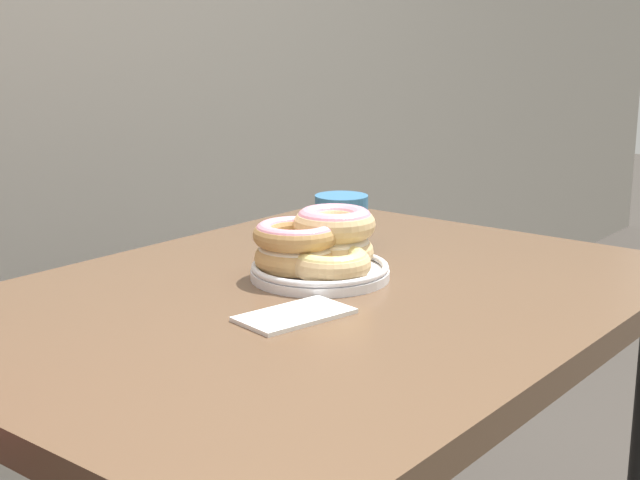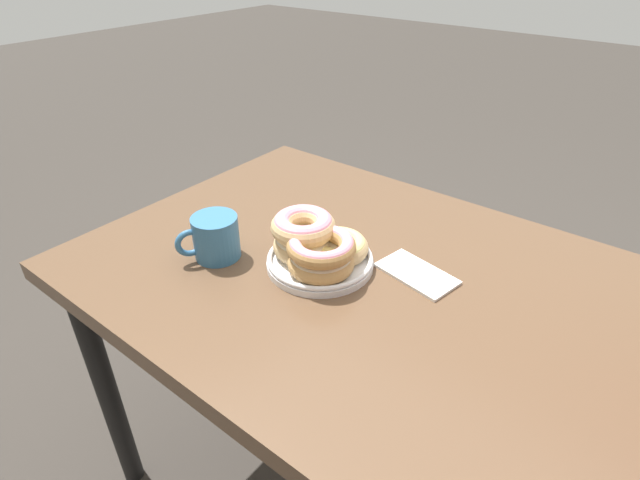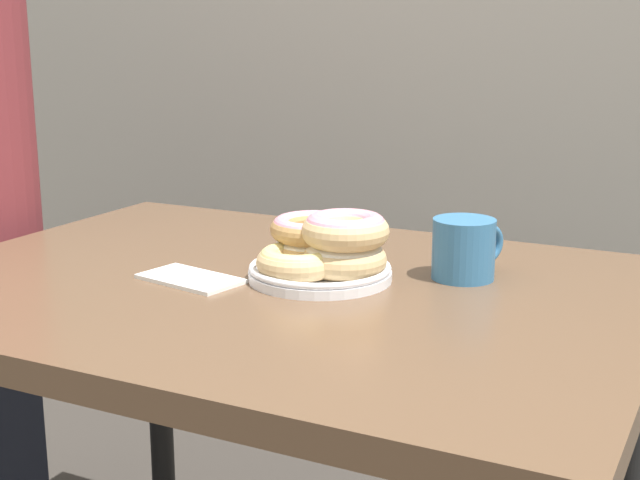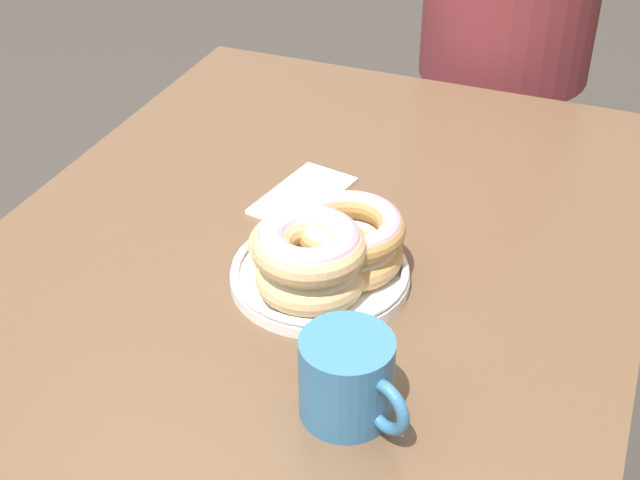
{
  "view_description": "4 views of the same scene",
  "coord_description": "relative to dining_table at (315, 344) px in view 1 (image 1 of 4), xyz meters",
  "views": [
    {
      "loc": [
        -0.96,
        -0.61,
        1.1
      ],
      "look_at": [
        0.06,
        0.2,
        0.79
      ],
      "focal_mm": 50.0,
      "sensor_mm": 36.0,
      "label": 1
    },
    {
      "loc": [
        -0.44,
        0.84,
        1.3
      ],
      "look_at": [
        0.06,
        0.2,
        0.79
      ],
      "focal_mm": 28.0,
      "sensor_mm": 36.0,
      "label": 2
    },
    {
      "loc": [
        0.62,
        -0.92,
        1.1
      ],
      "look_at": [
        0.06,
        0.2,
        0.79
      ],
      "focal_mm": 50.0,
      "sensor_mm": 36.0,
      "label": 3
    },
    {
      "loc": [
        0.84,
        0.51,
        1.37
      ],
      "look_at": [
        0.06,
        0.2,
        0.79
      ],
      "focal_mm": 50.0,
      "sensor_mm": 36.0,
      "label": 4
    }
  ],
  "objects": [
    {
      "name": "dining_table",
      "position": [
        0.0,
        0.0,
        0.0
      ],
      "size": [
        1.08,
        0.8,
        0.73
      ],
      "color": "brown",
      "rests_on": "ground_plane"
    },
    {
      "name": "donut_plate",
      "position": [
        0.06,
        0.04,
        0.13
      ],
      "size": [
        0.24,
        0.23,
        0.1
      ],
      "color": "white",
      "rests_on": "dining_table"
    },
    {
      "name": "coffee_mug",
      "position": [
        0.24,
        0.14,
        0.13
      ],
      "size": [
        0.09,
        0.12,
        0.09
      ],
      "color": "teal",
      "rests_on": "dining_table"
    },
    {
      "name": "napkin",
      "position": [
        -0.11,
        -0.05,
        0.08
      ],
      "size": [
        0.16,
        0.11,
        0.01
      ],
      "color": "white",
      "rests_on": "dining_table"
    }
  ]
}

